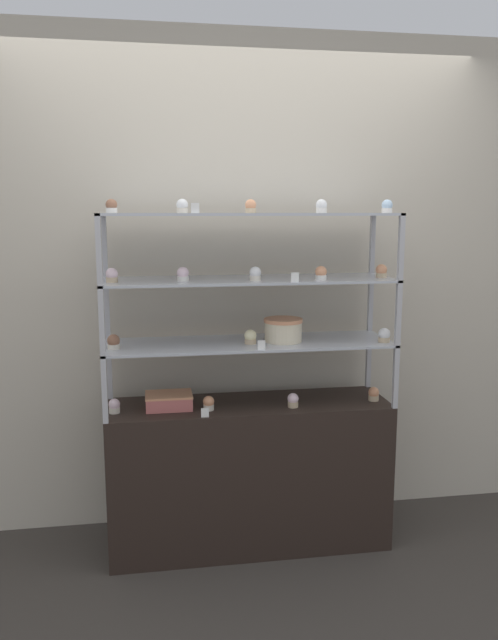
# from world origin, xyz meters

# --- Properties ---
(ground_plane) EXTENTS (20.00, 20.00, 0.00)m
(ground_plane) POSITION_xyz_m (0.00, 0.00, 0.00)
(ground_plane) COLOR #38332D
(back_wall) EXTENTS (8.00, 0.05, 2.60)m
(back_wall) POSITION_xyz_m (0.00, 0.35, 1.30)
(back_wall) COLOR beige
(back_wall) RESTS_ON ground_plane
(display_base) EXTENTS (1.39, 0.40, 0.75)m
(display_base) POSITION_xyz_m (0.00, 0.00, 0.37)
(display_base) COLOR black
(display_base) RESTS_ON ground_plane
(display_riser_lower) EXTENTS (1.39, 0.40, 0.31)m
(display_riser_lower) POSITION_xyz_m (0.00, 0.00, 1.04)
(display_riser_lower) COLOR #B7B7BC
(display_riser_lower) RESTS_ON display_base
(display_riser_middle) EXTENTS (1.39, 0.40, 0.31)m
(display_riser_middle) POSITION_xyz_m (0.00, 0.00, 1.35)
(display_riser_middle) COLOR #B7B7BC
(display_riser_middle) RESTS_ON display_riser_lower
(display_riser_upper) EXTENTS (1.39, 0.40, 0.31)m
(display_riser_upper) POSITION_xyz_m (0.00, 0.00, 1.66)
(display_riser_upper) COLOR #B7B7BC
(display_riser_upper) RESTS_ON display_riser_middle
(layer_cake_centerpiece) EXTENTS (0.19, 0.19, 0.11)m
(layer_cake_centerpiece) POSITION_xyz_m (0.17, -0.01, 1.11)
(layer_cake_centerpiece) COLOR beige
(layer_cake_centerpiece) RESTS_ON display_riser_lower
(sheet_cake_frosted) EXTENTS (0.23, 0.16, 0.07)m
(sheet_cake_frosted) POSITION_xyz_m (-0.40, -0.01, 0.78)
(sheet_cake_frosted) COLOR #C66660
(sheet_cake_frosted) RESTS_ON display_base
(cupcake_0) EXTENTS (0.05, 0.05, 0.07)m
(cupcake_0) POSITION_xyz_m (-0.65, -0.05, 0.78)
(cupcake_0) COLOR beige
(cupcake_0) RESTS_ON display_base
(cupcake_1) EXTENTS (0.05, 0.05, 0.07)m
(cupcake_1) POSITION_xyz_m (-0.21, -0.08, 0.78)
(cupcake_1) COLOR beige
(cupcake_1) RESTS_ON display_base
(cupcake_2) EXTENTS (0.05, 0.05, 0.07)m
(cupcake_2) POSITION_xyz_m (0.20, -0.10, 0.78)
(cupcake_2) COLOR #CCB28C
(cupcake_2) RESTS_ON display_base
(cupcake_3) EXTENTS (0.05, 0.05, 0.07)m
(cupcake_3) POSITION_xyz_m (0.63, -0.06, 0.78)
(cupcake_3) COLOR #CCB28C
(cupcake_3) RESTS_ON display_base
(price_tag_0) EXTENTS (0.04, 0.00, 0.04)m
(price_tag_0) POSITION_xyz_m (-0.24, -0.18, 0.77)
(price_tag_0) COLOR white
(price_tag_0) RESTS_ON display_base
(cupcake_4) EXTENTS (0.06, 0.06, 0.07)m
(cupcake_4) POSITION_xyz_m (-0.65, -0.05, 1.09)
(cupcake_4) COLOR beige
(cupcake_4) RESTS_ON display_riser_lower
(cupcake_5) EXTENTS (0.06, 0.06, 0.07)m
(cupcake_5) POSITION_xyz_m (0.00, -0.04, 1.09)
(cupcake_5) COLOR #CCB28C
(cupcake_5) RESTS_ON display_riser_lower
(cupcake_6) EXTENTS (0.06, 0.06, 0.07)m
(cupcake_6) POSITION_xyz_m (0.65, -0.11, 1.09)
(cupcake_6) COLOR #CCB28C
(cupcake_6) RESTS_ON display_riser_lower
(price_tag_1) EXTENTS (0.04, 0.00, 0.04)m
(price_tag_1) POSITION_xyz_m (0.03, -0.18, 1.08)
(price_tag_1) COLOR white
(price_tag_1) RESTS_ON display_riser_lower
(cupcake_7) EXTENTS (0.06, 0.06, 0.07)m
(cupcake_7) POSITION_xyz_m (-0.64, -0.05, 1.40)
(cupcake_7) COLOR #CCB28C
(cupcake_7) RESTS_ON display_riser_middle
(cupcake_8) EXTENTS (0.06, 0.06, 0.07)m
(cupcake_8) POSITION_xyz_m (-0.32, -0.05, 1.40)
(cupcake_8) COLOR white
(cupcake_8) RESTS_ON display_riser_middle
(cupcake_9) EXTENTS (0.06, 0.06, 0.07)m
(cupcake_9) POSITION_xyz_m (0.01, -0.09, 1.40)
(cupcake_9) COLOR beige
(cupcake_9) RESTS_ON display_riser_middle
(cupcake_10) EXTENTS (0.06, 0.06, 0.07)m
(cupcake_10) POSITION_xyz_m (0.33, -0.10, 1.40)
(cupcake_10) COLOR white
(cupcake_10) RESTS_ON display_riser_middle
(cupcake_11) EXTENTS (0.06, 0.06, 0.07)m
(cupcake_11) POSITION_xyz_m (0.65, -0.06, 1.40)
(cupcake_11) COLOR #CCB28C
(cupcake_11) RESTS_ON display_riser_middle
(price_tag_2) EXTENTS (0.04, 0.00, 0.04)m
(price_tag_2) POSITION_xyz_m (0.18, -0.18, 1.39)
(price_tag_2) COLOR white
(price_tag_2) RESTS_ON display_riser_middle
(cupcake_12) EXTENTS (0.05, 0.05, 0.06)m
(cupcake_12) POSITION_xyz_m (-0.63, -0.04, 1.71)
(cupcake_12) COLOR white
(cupcake_12) RESTS_ON display_riser_upper
(cupcake_13) EXTENTS (0.05, 0.05, 0.06)m
(cupcake_13) POSITION_xyz_m (-0.32, -0.09, 1.71)
(cupcake_13) COLOR beige
(cupcake_13) RESTS_ON display_riser_upper
(cupcake_14) EXTENTS (0.05, 0.05, 0.06)m
(cupcake_14) POSITION_xyz_m (-0.00, -0.05, 1.71)
(cupcake_14) COLOR #CCB28C
(cupcake_14) RESTS_ON display_riser_upper
(cupcake_15) EXTENTS (0.05, 0.05, 0.06)m
(cupcake_15) POSITION_xyz_m (0.33, -0.10, 1.71)
(cupcake_15) COLOR white
(cupcake_15) RESTS_ON display_riser_upper
(cupcake_16) EXTENTS (0.05, 0.05, 0.06)m
(cupcake_16) POSITION_xyz_m (0.65, -0.09, 1.71)
(cupcake_16) COLOR white
(cupcake_16) RESTS_ON display_riser_upper
(price_tag_3) EXTENTS (0.04, 0.00, 0.04)m
(price_tag_3) POSITION_xyz_m (-0.27, -0.18, 1.70)
(price_tag_3) COLOR white
(price_tag_3) RESTS_ON display_riser_upper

